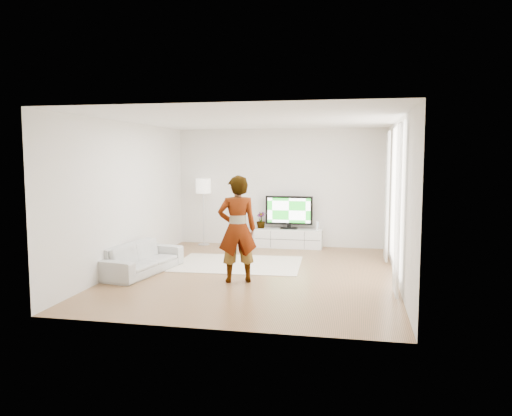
% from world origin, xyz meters
% --- Properties ---
extents(floor, '(6.00, 6.00, 0.00)m').
position_xyz_m(floor, '(0.00, 0.00, 0.00)').
color(floor, '#9F6D48').
rests_on(floor, ground).
extents(ceiling, '(6.00, 6.00, 0.00)m').
position_xyz_m(ceiling, '(0.00, 0.00, 2.80)').
color(ceiling, white).
rests_on(ceiling, wall_back).
extents(wall_left, '(0.02, 6.00, 2.80)m').
position_xyz_m(wall_left, '(-2.50, 0.00, 1.40)').
color(wall_left, silver).
rests_on(wall_left, floor).
extents(wall_right, '(0.02, 6.00, 2.80)m').
position_xyz_m(wall_right, '(2.50, 0.00, 1.40)').
color(wall_right, silver).
rests_on(wall_right, floor).
extents(wall_back, '(5.00, 0.02, 2.80)m').
position_xyz_m(wall_back, '(0.00, 3.00, 1.40)').
color(wall_back, silver).
rests_on(wall_back, floor).
extents(wall_front, '(5.00, 0.02, 2.80)m').
position_xyz_m(wall_front, '(0.00, -3.00, 1.40)').
color(wall_front, silver).
rests_on(wall_front, floor).
extents(window, '(0.01, 2.60, 2.50)m').
position_xyz_m(window, '(2.48, 0.30, 1.45)').
color(window, white).
rests_on(window, wall_right).
extents(curtain_near, '(0.04, 0.70, 2.60)m').
position_xyz_m(curtain_near, '(2.40, -1.00, 1.35)').
color(curtain_near, white).
rests_on(curtain_near, floor).
extents(curtain_far, '(0.04, 0.70, 2.60)m').
position_xyz_m(curtain_far, '(2.40, 1.60, 1.35)').
color(curtain_far, white).
rests_on(curtain_far, floor).
extents(media_console, '(1.58, 0.45, 0.44)m').
position_xyz_m(media_console, '(0.24, 2.76, 0.22)').
color(media_console, white).
rests_on(media_console, floor).
extents(television, '(1.11, 0.22, 0.78)m').
position_xyz_m(television, '(0.24, 2.79, 0.86)').
color(television, black).
rests_on(television, media_console).
extents(game_console, '(0.08, 0.16, 0.22)m').
position_xyz_m(game_console, '(0.93, 2.76, 0.55)').
color(game_console, white).
rests_on(game_console, media_console).
extents(potted_plant, '(0.27, 0.27, 0.38)m').
position_xyz_m(potted_plant, '(-0.43, 2.77, 0.63)').
color(potted_plant, '#3F7238').
rests_on(potted_plant, media_console).
extents(rug, '(2.55, 1.89, 0.01)m').
position_xyz_m(rug, '(-0.51, 0.74, 0.01)').
color(rug, beige).
rests_on(rug, floor).
extents(player, '(0.78, 0.65, 1.82)m').
position_xyz_m(player, '(-0.19, -0.66, 0.92)').
color(player, '#334772').
rests_on(player, rug).
extents(sofa, '(1.03, 1.96, 0.54)m').
position_xyz_m(sofa, '(-2.10, -0.32, 0.27)').
color(sofa, '#A9AAA5').
rests_on(sofa, floor).
extents(floor_lamp, '(0.36, 0.36, 1.62)m').
position_xyz_m(floor_lamp, '(-1.83, 2.70, 1.37)').
color(floor_lamp, silver).
rests_on(floor_lamp, floor).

